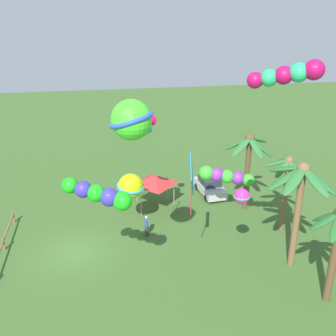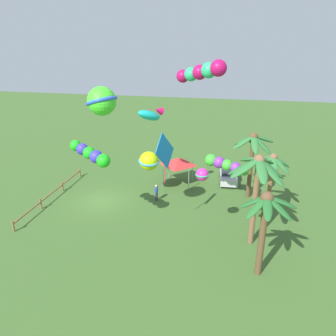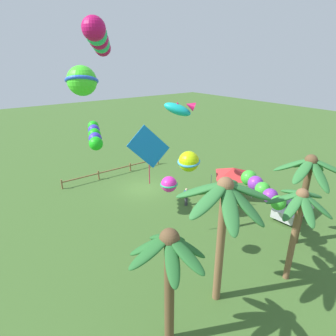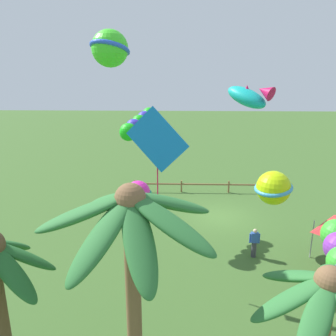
# 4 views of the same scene
# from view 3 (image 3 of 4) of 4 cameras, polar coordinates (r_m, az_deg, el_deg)

# --- Properties ---
(ground_plane) EXTENTS (120.00, 120.00, 0.00)m
(ground_plane) POSITION_cam_3_polar(r_m,az_deg,el_deg) (26.74, -5.17, -4.27)
(ground_plane) COLOR #3D6028
(palm_tree_0) EXTENTS (4.55, 4.09, 6.89)m
(palm_tree_0) POSITION_cam_3_polar(r_m,az_deg,el_deg) (12.79, 11.49, -7.68)
(palm_tree_0) COLOR brown
(palm_tree_0) RESTS_ON ground
(palm_tree_1) EXTENTS (4.13, 4.01, 6.33)m
(palm_tree_1) POSITION_cam_3_polar(r_m,az_deg,el_deg) (19.08, 27.11, -1.55)
(palm_tree_1) COLOR brown
(palm_tree_1) RESTS_ON ground
(palm_tree_2) EXTENTS (3.29, 3.47, 5.80)m
(palm_tree_2) POSITION_cam_3_polar(r_m,az_deg,el_deg) (11.22, 0.22, -18.79)
(palm_tree_2) COLOR brown
(palm_tree_2) RESTS_ON ground
(palm_tree_3) EXTENTS (3.42, 3.25, 5.65)m
(palm_tree_3) POSITION_cam_3_polar(r_m,az_deg,el_deg) (15.79, 25.53, -8.08)
(palm_tree_3) COLOR brown
(palm_tree_3) RESTS_ON ground
(rail_fence) EXTENTS (11.39, 0.12, 0.95)m
(rail_fence) POSITION_cam_3_polar(r_m,az_deg,el_deg) (29.98, -10.96, -0.38)
(rail_fence) COLOR brown
(rail_fence) RESTS_ON ground
(parked_car_0) EXTENTS (4.02, 1.99, 1.51)m
(parked_car_0) POSITION_cam_3_polar(r_m,az_deg,el_deg) (24.14, 24.68, -7.35)
(parked_car_0) COLOR #BCBCC1
(parked_car_0) RESTS_ON ground
(spectator_0) EXTENTS (0.55, 0.26, 1.59)m
(spectator_0) POSITION_cam_3_polar(r_m,az_deg,el_deg) (23.42, 3.80, -5.96)
(spectator_0) COLOR #38383D
(spectator_0) RESTS_ON ground
(festival_tent) EXTENTS (2.86, 2.86, 2.85)m
(festival_tent) POSITION_cam_3_polar(r_m,az_deg,el_deg) (24.71, 13.34, -0.77)
(festival_tent) COLOR #9E9EA3
(festival_tent) RESTS_ON ground
(kite_ball_0) EXTENTS (2.74, 2.74, 1.79)m
(kite_ball_0) POSITION_cam_3_polar(r_m,az_deg,el_deg) (23.57, 4.34, 1.38)
(kite_ball_0) COLOR #BDE30F
(kite_tube_1) EXTENTS (1.89, 3.99, 1.45)m
(kite_tube_1) POSITION_cam_3_polar(r_m,az_deg,el_deg) (19.54, 18.69, -3.93)
(kite_tube_1) COLOR green
(kite_ball_2) EXTENTS (1.36, 1.36, 0.89)m
(kite_ball_2) POSITION_cam_3_polar(r_m,az_deg,el_deg) (15.13, 0.19, -3.38)
(kite_ball_2) COLOR #EC2AA8
(kite_ball_3) EXTENTS (2.70, 2.69, 1.81)m
(kite_ball_3) POSITION_cam_3_polar(r_m,az_deg,el_deg) (18.28, -17.45, 16.89)
(kite_ball_3) COLOR #42E129
(kite_diamond_4) EXTENTS (2.71, 0.76, 3.89)m
(kite_diamond_4) POSITION_cam_3_polar(r_m,az_deg,el_deg) (17.06, -4.03, 4.22)
(kite_diamond_4) COLOR #157CD7
(kite_tube_5) EXTENTS (1.80, 3.36, 1.54)m
(kite_tube_5) POSITION_cam_3_polar(r_m,az_deg,el_deg) (20.76, -14.97, 6.55)
(kite_tube_5) COLOR #1BC61A
(kite_tube_6) EXTENTS (1.94, 2.73, 1.30)m
(kite_tube_6) POSITION_cam_3_polar(r_m,az_deg,el_deg) (11.86, -14.33, 24.71)
(kite_tube_6) COLOR #BE0E55
(kite_fish_7) EXTENTS (2.38, 2.31, 1.42)m
(kite_fish_7) POSITION_cam_3_polar(r_m,az_deg,el_deg) (20.74, 2.35, 12.22)
(kite_fish_7) COLOR #15B6AF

